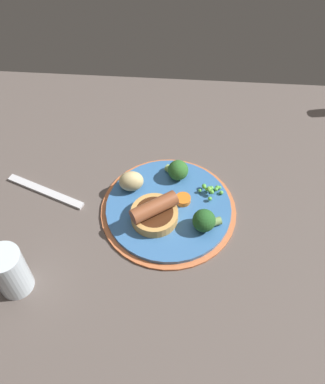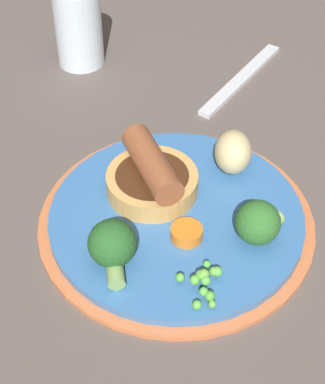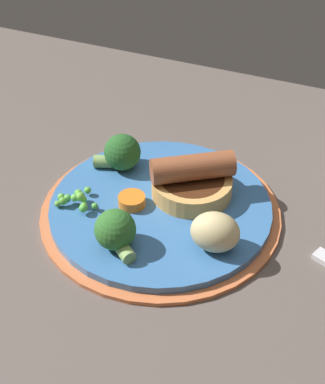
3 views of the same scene
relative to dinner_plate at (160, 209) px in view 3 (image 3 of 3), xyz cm
name	(u,v)px [view 3 (image 3 of 3)]	position (x,y,z in cm)	size (l,w,h in cm)	color
dining_table	(145,236)	(0.58, 2.87, -2.07)	(110.00, 80.00, 3.00)	#564C47
dinner_plate	(160,209)	(0.00, 0.00, 0.00)	(27.16, 27.16, 1.40)	#CC6B3D
sausage_pudding	(192,180)	(-2.56, -3.03, 2.73)	(9.29, 9.18, 5.16)	tan
pea_pile	(77,199)	(8.30, 4.17, 1.83)	(5.14, 3.96, 1.86)	#57AA49
broccoli_floret_near	(116,231)	(1.37, 7.97, 2.89)	(5.09, 4.58, 4.25)	#2D6628
broccoli_floret_far	(121,153)	(7.06, -4.33, 2.97)	(5.81, 4.44, 4.44)	#235623
potato_chunk_0	(215,232)	(-7.85, 4.24, 2.99)	(5.00, 3.87, 4.31)	#CCB77F
carrot_slice_1	(132,201)	(2.80, 1.56, 1.43)	(3.04, 3.04, 1.20)	orange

